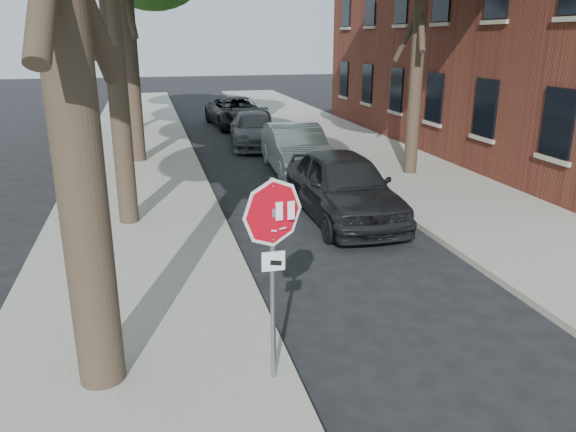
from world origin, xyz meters
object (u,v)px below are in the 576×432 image
car_b (296,149)px  car_c (254,130)px  car_a (343,186)px  stop_sign (273,243)px  car_d (237,112)px

car_b → car_c: 4.95m
car_c → car_a: bearing=-81.5°
stop_sign → car_a: (3.14, 6.34, -1.12)m
car_c → car_d: bearing=95.3°
car_c → car_b: bearing=-77.9°
stop_sign → car_d: bearing=82.1°
car_b → car_c: bearing=97.8°
stop_sign → car_c: stop_sign is taller
stop_sign → car_d: size_ratio=0.50×
car_a → car_c: car_a is taller
car_b → car_d: bearing=94.3°
car_a → car_b: car_a is taller
stop_sign → car_c: size_ratio=0.57×
stop_sign → car_d: (2.97, 21.51, -1.23)m
car_b → car_d: 10.11m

